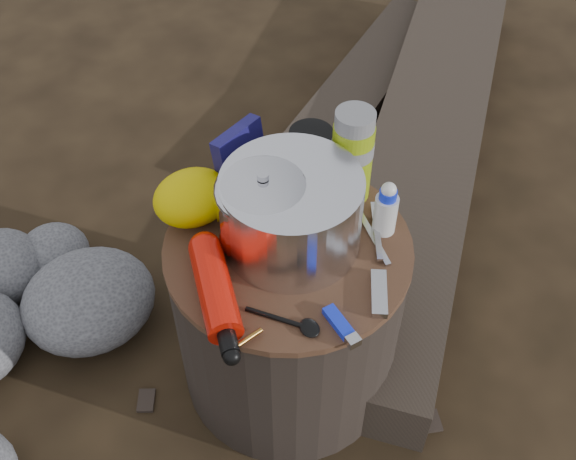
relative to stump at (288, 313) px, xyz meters
name	(u,v)px	position (x,y,z in m)	size (l,w,h in m)	color
ground	(288,368)	(0.00, 0.00, -0.22)	(60.00, 60.00, 0.00)	black
stump	(288,313)	(0.00, 0.00, 0.00)	(0.47, 0.47, 0.44)	black
rock_ring	(56,399)	(-0.50, 0.10, -0.12)	(0.46, 1.01, 0.20)	#55555A
log_main	(425,151)	(0.67, 0.44, -0.14)	(0.30, 1.79, 0.15)	#312820
log_small	(361,90)	(0.67, 0.81, -0.17)	(0.20, 1.08, 0.09)	#312820
foil_windscreen	(291,212)	(0.01, 0.01, 0.30)	(0.26, 0.26, 0.16)	silver
camping_pot	(264,213)	(-0.04, 0.02, 0.30)	(0.17, 0.17, 0.17)	silver
fuel_bottle	(215,289)	(-0.17, -0.06, 0.25)	(0.06, 0.26, 0.06)	red
thermos	(352,156)	(0.17, 0.07, 0.32)	(0.08, 0.08, 0.20)	#88A411
travel_mug	(311,157)	(0.12, 0.14, 0.28)	(0.08, 0.08, 0.13)	black
stuff_sack	(192,198)	(-0.13, 0.15, 0.27)	(0.15, 0.13, 0.10)	#DBC000
food_pouch	(241,161)	(-0.01, 0.18, 0.29)	(0.12, 0.03, 0.15)	#151153
lighter	(339,322)	(0.00, -0.20, 0.23)	(0.02, 0.09, 0.02)	#142BDB
multitool	(379,294)	(0.09, -0.18, 0.22)	(0.03, 0.10, 0.01)	#B8B8BD
pot_grabber	(373,236)	(0.15, -0.05, 0.22)	(0.04, 0.15, 0.01)	#B8B8BD
spork	(276,318)	(-0.09, -0.14, 0.22)	(0.03, 0.13, 0.01)	black
squeeze_bottle	(386,210)	(0.18, -0.04, 0.27)	(0.04, 0.04, 0.11)	silver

